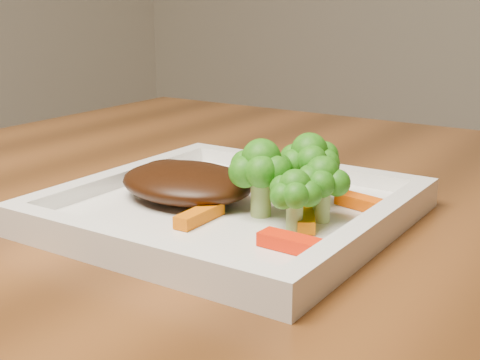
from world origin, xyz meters
The scene contains 11 objects.
plate centered at (-0.14, -0.09, 0.76)m, with size 0.27×0.27×0.01m, color white.
steak centered at (-0.18, -0.09, 0.78)m, with size 0.13×0.10×0.03m, color black.
broccoli_0 centered at (-0.08, -0.05, 0.80)m, with size 0.06×0.06×0.07m, color #227213, non-canonical shape.
broccoli_1 centered at (-0.05, -0.08, 0.79)m, with size 0.05×0.05×0.06m, color #216A11, non-canonical shape.
broccoli_2 centered at (-0.06, -0.12, 0.79)m, with size 0.05×0.05×0.06m, color #1F6E12, non-canonical shape.
broccoli_3 centered at (-0.10, -0.10, 0.79)m, with size 0.06×0.06×0.06m, color #176A11, non-canonical shape.
carrot_1 centered at (-0.04, -0.15, 0.77)m, with size 0.06×0.02×0.01m, color red.
carrot_2 centered at (-0.13, -0.14, 0.77)m, with size 0.05×0.01×0.01m, color #D55E03.
carrot_3 centered at (-0.03, -0.04, 0.77)m, with size 0.06×0.02×0.01m, color #DC4C03.
carrot_4 centered at (-0.12, -0.03, 0.77)m, with size 0.05×0.01×0.01m, color red.
carrot_5 centered at (-0.06, -0.10, 0.77)m, with size 0.05×0.01×0.01m, color orange.
Camera 1 is at (0.17, -0.54, 0.94)m, focal length 50.00 mm.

